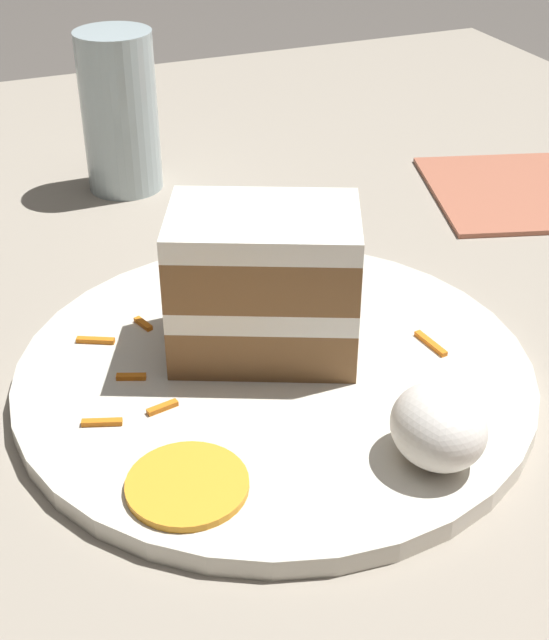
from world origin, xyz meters
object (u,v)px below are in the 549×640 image
(cake_slice, at_px, (264,283))
(drinking_glass, at_px, (121,123))
(plate, at_px, (274,373))
(cream_dollop, at_px, (438,427))
(orange_garnish, at_px, (187,485))

(cake_slice, distance_m, drinking_glass, 0.29)
(plate, distance_m, cream_dollop, 0.12)
(cake_slice, xyz_separation_m, drinking_glass, (0.29, 0.01, 0.00))
(plate, xyz_separation_m, orange_garnish, (-0.08, 0.08, 0.01))
(plate, height_order, cream_dollop, cream_dollop)
(plate, distance_m, cake_slice, 0.05)
(cream_dollop, bearing_deg, cake_slice, 18.84)
(orange_garnish, distance_m, drinking_glass, 0.40)
(cake_slice, bearing_deg, orange_garnish, 165.31)
(cream_dollop, distance_m, drinking_glass, 0.42)
(cake_slice, height_order, cream_dollop, cake_slice)
(plate, xyz_separation_m, cake_slice, (0.02, -0.00, 0.05))
(plate, height_order, drinking_glass, drinking_glass)
(cake_slice, relative_size, cream_dollop, 2.44)
(cake_slice, relative_size, orange_garnish, 2.10)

